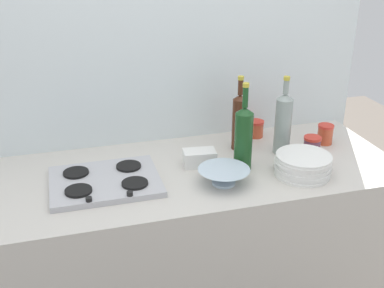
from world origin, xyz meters
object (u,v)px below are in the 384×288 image
object	(u,v)px
mixing_bowl	(224,176)
condiment_jar_front	(312,145)
stovetop_hob	(105,181)
wine_bottle_leftmost	(239,121)
plate_stack	(303,165)
wine_bottle_mid_right	(244,137)
butter_dish	(199,158)
condiment_jar_spare	(256,129)
condiment_jar_rear	(325,134)
wine_bottle_mid_left	(283,123)

from	to	relation	value
mixing_bowl	condiment_jar_front	world-z (taller)	condiment_jar_front
stovetop_hob	wine_bottle_leftmost	size ratio (longest dim) A/B	1.25
plate_stack	wine_bottle_mid_right	bearing A→B (deg)	151.60
butter_dish	stovetop_hob	bearing A→B (deg)	-171.44
plate_stack	condiment_jar_spare	world-z (taller)	plate_stack
stovetop_hob	butter_dish	bearing A→B (deg)	8.56
wine_bottle_mid_right	condiment_jar_front	distance (m)	0.38
mixing_bowl	wine_bottle_mid_right	bearing A→B (deg)	41.44
plate_stack	condiment_jar_rear	size ratio (longest dim) A/B	2.51
stovetop_hob	wine_bottle_leftmost	world-z (taller)	wine_bottle_leftmost
stovetop_hob	condiment_jar_rear	bearing A→B (deg)	6.65
condiment_jar_front	condiment_jar_rear	distance (m)	0.14
plate_stack	condiment_jar_spare	bearing A→B (deg)	94.21
mixing_bowl	condiment_jar_spare	distance (m)	0.52
condiment_jar_front	condiment_jar_rear	bearing A→B (deg)	35.04
plate_stack	wine_bottle_leftmost	distance (m)	0.37
wine_bottle_mid_right	mixing_bowl	xyz separation A→B (m)	(-0.12, -0.11, -0.11)
butter_dish	condiment_jar_rear	size ratio (longest dim) A/B	1.47
butter_dish	condiment_jar_front	size ratio (longest dim) A/B	1.74
mixing_bowl	condiment_jar_spare	xyz separation A→B (m)	(0.31, 0.42, 0.00)
wine_bottle_mid_left	condiment_jar_rear	xyz separation A→B (m)	(0.24, 0.03, -0.10)
wine_bottle_leftmost	wine_bottle_mid_right	world-z (taller)	wine_bottle_mid_right
wine_bottle_mid_left	butter_dish	xyz separation A→B (m)	(-0.40, -0.03, -0.11)
condiment_jar_rear	wine_bottle_mid_right	bearing A→B (deg)	-163.51
stovetop_hob	wine_bottle_mid_left	size ratio (longest dim) A/B	1.21
butter_dish	condiment_jar_spare	world-z (taller)	condiment_jar_spare
stovetop_hob	mixing_bowl	size ratio (longest dim) A/B	2.07
stovetop_hob	wine_bottle_leftmost	xyz separation A→B (m)	(0.64, 0.18, 0.13)
wine_bottle_leftmost	condiment_jar_front	distance (m)	0.35
wine_bottle_mid_right	condiment_jar_rear	xyz separation A→B (m)	(0.47, 0.14, -0.10)
mixing_bowl	condiment_jar_spare	size ratio (longest dim) A/B	2.57
wine_bottle_mid_right	mixing_bowl	world-z (taller)	wine_bottle_mid_right
mixing_bowl	condiment_jar_front	distance (m)	0.51
wine_bottle_mid_left	mixing_bowl	xyz separation A→B (m)	(-0.35, -0.21, -0.11)
wine_bottle_mid_left	stovetop_hob	bearing A→B (deg)	-173.77
wine_bottle_mid_left	condiment_jar_spare	bearing A→B (deg)	101.66
condiment_jar_rear	butter_dish	bearing A→B (deg)	-174.59
plate_stack	wine_bottle_leftmost	bearing A→B (deg)	117.29
wine_bottle_mid_left	butter_dish	size ratio (longest dim) A/B	2.59
plate_stack	wine_bottle_mid_right	xyz separation A→B (m)	(-0.22, 0.12, 0.10)
wine_bottle_mid_left	condiment_jar_spare	world-z (taller)	wine_bottle_mid_left
stovetop_hob	condiment_jar_rear	distance (m)	1.06
wine_bottle_leftmost	wine_bottle_mid_left	size ratio (longest dim) A/B	0.97
stovetop_hob	condiment_jar_rear	world-z (taller)	condiment_jar_rear
wine_bottle_leftmost	butter_dish	xyz separation A→B (m)	(-0.22, -0.12, -0.10)
wine_bottle_mid_right	butter_dish	bearing A→B (deg)	154.59
condiment_jar_rear	mixing_bowl	bearing A→B (deg)	-157.44
wine_bottle_mid_right	butter_dish	size ratio (longest dim) A/B	2.73
condiment_jar_front	butter_dish	bearing A→B (deg)	178.15
wine_bottle_leftmost	condiment_jar_front	bearing A→B (deg)	-24.02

